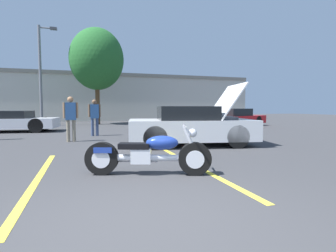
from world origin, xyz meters
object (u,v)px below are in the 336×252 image
Objects in this scene: motorcycle at (148,154)px; parked_car_mid_row at (14,121)px; tree_background at (97,59)px; parked_car_right_row at (233,118)px; show_car_hood_open at (192,126)px; spectator_far_lot at (95,114)px; light_pole at (42,70)px; spectator_near_motorcycle at (71,115)px.

motorcycle is 11.39m from parked_car_mid_row.
parked_car_mid_row is at bearing -132.20° from tree_background.
show_car_hood_open is at bearing -152.24° from parked_car_right_row.
motorcycle is 1.42× the size of spectator_far_lot.
light_pole reaches higher than spectator_far_lot.
show_car_hood_open reaches higher than spectator_near_motorcycle.
parked_car_mid_row is (-4.41, -4.87, -4.19)m from tree_background.
spectator_far_lot is (-2.92, 3.89, 0.30)m from show_car_hood_open.
spectator_near_motorcycle is (2.17, -9.42, -2.75)m from light_pole.
show_car_hood_open is (2.38, -12.02, -4.09)m from tree_background.
spectator_near_motorcycle is 1.97m from spectator_far_lot.
tree_background reaches higher than parked_car_mid_row.
light_pole is at bearing 137.49° from parked_car_right_row.
parked_car_right_row is at bearing 19.67° from spectator_far_lot.
spectator_near_motorcycle is (-3.82, 2.14, 0.33)m from show_car_hood_open.
spectator_far_lot is (0.90, 1.75, -0.03)m from spectator_near_motorcycle.
tree_background is (3.61, 0.46, 1.01)m from light_pole.
motorcycle is 0.44× the size of parked_car_right_row.
parked_car_mid_row reaches higher than motorcycle.
parked_car_right_row is 9.47m from spectator_far_lot.
spectator_near_motorcycle reaches higher than parked_car_mid_row.
tree_background reaches higher than light_pole.
spectator_far_lot is at bearing 62.85° from spectator_near_motorcycle.
tree_background reaches higher than motorcycle.
parked_car_mid_row is at bearing 120.56° from spectator_near_motorcycle.
light_pole is 2.98× the size of motorcycle.
show_car_hood_open is 1.01× the size of parked_car_mid_row.
spectator_far_lot is at bearing -33.45° from parked_car_mid_row.
parked_car_right_row is at bearing 60.81° from show_car_hood_open.
parked_car_mid_row is 2.69× the size of spectator_far_lot.
spectator_near_motorcycle is (-9.81, -4.94, 0.41)m from parked_car_right_row.
spectator_far_lot reaches higher than motorcycle.
tree_background is at bearing 109.38° from motorcycle.
show_car_hood_open is at bearing -53.08° from spectator_far_lot.
motorcycle is 0.53× the size of parked_car_mid_row.
motorcycle is 1.37× the size of spectator_near_motorcycle.
parked_car_right_row is (8.25, 10.37, 0.18)m from motorcycle.
spectator_near_motorcycle is 1.03× the size of spectator_far_lot.
parked_car_right_row is 3.21× the size of spectator_far_lot.
light_pole is at bearing 86.51° from parked_car_mid_row.
parked_car_right_row is at bearing 70.43° from motorcycle.
tree_background is 1.63× the size of parked_car_mid_row.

